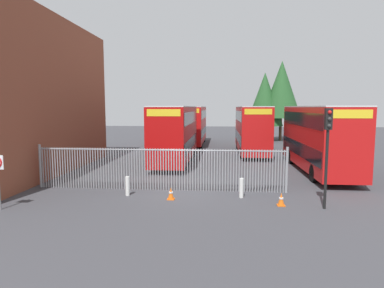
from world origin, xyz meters
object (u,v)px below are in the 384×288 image
at_px(bollard_center_front, 241,188).
at_px(traffic_cone_by_gate, 171,193).
at_px(double_decker_bus_far_back, 193,124).
at_px(bollard_near_left, 127,186).
at_px(double_decker_bus_near_gate, 318,136).
at_px(traffic_cone_mid_forecourt, 281,199).
at_px(double_decker_bus_behind_fence_left, 176,132).
at_px(traffic_light_kerbside, 328,140).
at_px(double_decker_bus_behind_fence_right, 251,128).

distance_m(bollard_center_front, traffic_cone_by_gate, 3.40).
height_order(double_decker_bus_far_back, bollard_near_left, double_decker_bus_far_back).
xyz_separation_m(bollard_near_left, traffic_cone_by_gate, (2.24, -0.51, -0.19)).
xyz_separation_m(bollard_center_front, traffic_cone_by_gate, (-3.34, -0.61, -0.19)).
distance_m(double_decker_bus_near_gate, traffic_cone_mid_forecourt, 9.29).
distance_m(double_decker_bus_behind_fence_left, bollard_center_front, 11.19).
bearing_deg(bollard_near_left, traffic_light_kerbside, -8.50).
xyz_separation_m(double_decker_bus_behind_fence_right, traffic_cone_mid_forecourt, (-0.21, -16.90, -2.13)).
relative_size(traffic_cone_by_gate, traffic_cone_mid_forecourt, 1.00).
height_order(double_decker_bus_near_gate, double_decker_bus_behind_fence_right, same).
height_order(double_decker_bus_behind_fence_left, bollard_center_front, double_decker_bus_behind_fence_left).
bearing_deg(double_decker_bus_far_back, traffic_cone_mid_forecourt, -75.85).
xyz_separation_m(double_decker_bus_behind_fence_left, double_decker_bus_behind_fence_right, (6.46, 5.72, 0.00)).
distance_m(bollard_near_left, traffic_cone_mid_forecourt, 7.33).
bearing_deg(double_decker_bus_behind_fence_left, double_decker_bus_far_back, 88.39).
height_order(double_decker_bus_near_gate, traffic_cone_by_gate, double_decker_bus_near_gate).
bearing_deg(double_decker_bus_behind_fence_right, traffic_light_kerbside, -84.79).
relative_size(double_decker_bus_behind_fence_left, traffic_cone_mid_forecourt, 18.32).
height_order(double_decker_bus_far_back, traffic_light_kerbside, double_decker_bus_far_back).
relative_size(double_decker_bus_far_back, traffic_light_kerbside, 2.51).
relative_size(double_decker_bus_near_gate, double_decker_bus_behind_fence_left, 1.00).
bearing_deg(double_decker_bus_near_gate, traffic_light_kerbside, -103.66).
xyz_separation_m(bollard_near_left, traffic_light_kerbside, (9.02, -1.35, 2.51)).
bearing_deg(bollard_center_front, traffic_cone_mid_forecourt, -34.71).
xyz_separation_m(double_decker_bus_behind_fence_left, bollard_near_left, (-1.00, -10.12, -1.95)).
bearing_deg(double_decker_bus_near_gate, traffic_cone_by_gate, -139.17).
xyz_separation_m(double_decker_bus_behind_fence_left, traffic_cone_mid_forecourt, (6.25, -11.18, -2.13)).
distance_m(double_decker_bus_behind_fence_right, traffic_cone_mid_forecourt, 17.04).
height_order(bollard_near_left, traffic_light_kerbside, traffic_light_kerbside).
height_order(traffic_cone_mid_forecourt, traffic_light_kerbside, traffic_light_kerbside).
xyz_separation_m(bollard_center_front, traffic_cone_mid_forecourt, (1.67, -1.16, -0.19)).
xyz_separation_m(double_decker_bus_far_back, traffic_cone_by_gate, (0.90, -22.88, -2.13)).
distance_m(bollard_near_left, traffic_light_kerbside, 9.46).
relative_size(double_decker_bus_behind_fence_left, traffic_light_kerbside, 2.51).
bearing_deg(bollard_near_left, traffic_cone_by_gate, -12.88).
bearing_deg(double_decker_bus_behind_fence_right, double_decker_bus_far_back, 133.12).
bearing_deg(traffic_cone_mid_forecourt, double_decker_bus_near_gate, 64.90).
bearing_deg(bollard_near_left, double_decker_bus_far_back, 86.56).
relative_size(double_decker_bus_near_gate, traffic_cone_mid_forecourt, 18.32).
distance_m(double_decker_bus_near_gate, traffic_light_kerbside, 8.74).
height_order(double_decker_bus_far_back, traffic_cone_by_gate, double_decker_bus_far_back).
bearing_deg(double_decker_bus_near_gate, double_decker_bus_far_back, 122.59).
relative_size(bollard_near_left, traffic_cone_mid_forecourt, 1.61).
relative_size(traffic_cone_mid_forecourt, traffic_light_kerbside, 0.14).
height_order(double_decker_bus_near_gate, double_decker_bus_behind_fence_left, same).
height_order(bollard_center_front, traffic_cone_by_gate, bollard_center_front).
bearing_deg(double_decker_bus_far_back, double_decker_bus_near_gate, -57.41).
distance_m(double_decker_bus_near_gate, double_decker_bus_far_back, 18.09).
bearing_deg(double_decker_bus_behind_fence_right, double_decker_bus_near_gate, -67.39).
height_order(double_decker_bus_behind_fence_left, traffic_light_kerbside, double_decker_bus_behind_fence_left).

